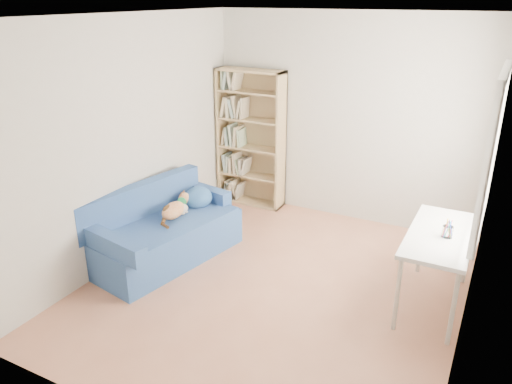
% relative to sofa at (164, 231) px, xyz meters
% --- Properties ---
extents(ground, '(4.00, 4.00, 0.00)m').
position_rel_sofa_xyz_m(ground, '(1.37, 0.01, -0.32)').
color(ground, '#AF6D4F').
rests_on(ground, ground).
extents(room_shell, '(3.54, 4.04, 2.62)m').
position_rel_sofa_xyz_m(room_shell, '(1.47, 0.04, 1.32)').
color(room_shell, silver).
rests_on(room_shell, ground).
extents(sofa, '(1.11, 1.83, 0.83)m').
position_rel_sofa_xyz_m(sofa, '(0.00, 0.00, 0.00)').
color(sofa, navy).
rests_on(sofa, ground).
extents(bookshelf, '(0.93, 0.29, 1.86)m').
position_rel_sofa_xyz_m(bookshelf, '(0.11, 1.85, 0.54)').
color(bookshelf, tan).
rests_on(bookshelf, ground).
extents(desk, '(0.56, 1.21, 0.75)m').
position_rel_sofa_xyz_m(desk, '(2.82, 0.42, 0.36)').
color(desk, white).
rests_on(desk, ground).
extents(pen_cup, '(0.09, 0.09, 0.18)m').
position_rel_sofa_xyz_m(pen_cup, '(2.88, 0.37, 0.50)').
color(pen_cup, white).
rests_on(pen_cup, desk).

